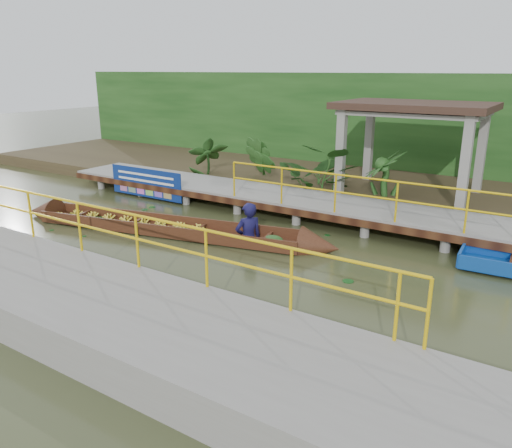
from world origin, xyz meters
The scene contains 9 objects.
ground centered at (0.00, 0.00, 0.00)m, with size 80.00×80.00×0.00m, color #33361B.
land_strip centered at (0.00, 7.50, 0.23)m, with size 30.00×8.00×0.45m, color #352A1A.
far_dock centered at (0.02, 3.43, 0.48)m, with size 16.00×2.06×1.66m.
near_dock centered at (1.00, -4.20, 0.30)m, with size 18.00×2.40×1.73m.
pavilion centered at (3.00, 6.30, 2.82)m, with size 4.40×3.00×3.00m.
foliage_backdrop centered at (0.00, 10.00, 2.00)m, with size 30.00×0.80×4.00m, color #173D13.
vendor_boat centered at (-1.11, 0.29, 0.31)m, with size 9.23×2.80×2.31m.
blue_banner centered at (-4.52, 2.48, 0.56)m, with size 3.06×0.04×0.96m.
tropical_plants centered at (2.25, 5.30, 1.32)m, with size 14.39×1.39×1.74m.
Camera 1 is at (7.26, -9.07, 4.16)m, focal length 35.00 mm.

